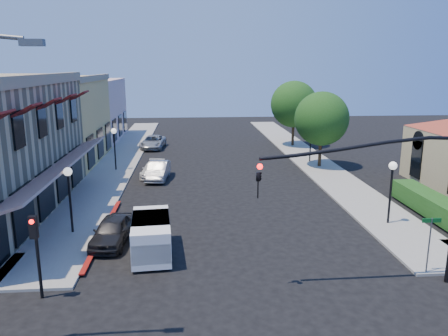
{
  "coord_description": "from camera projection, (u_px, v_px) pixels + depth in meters",
  "views": [
    {
      "loc": [
        -2.32,
        -13.94,
        8.58
      ],
      "look_at": [
        -0.31,
        11.35,
        2.6
      ],
      "focal_mm": 35.0,
      "sensor_mm": 36.0,
      "label": 1
    }
  ],
  "objects": [
    {
      "name": "curb_red_strip",
      "position": [
        104.0,
        233.0,
        22.9
      ],
      "size": [
        0.25,
        10.0,
        0.06
      ],
      "primitive_type": "cube",
      "color": "maroon",
      "rests_on": "ground"
    },
    {
      "name": "street_tree_b",
      "position": [
        294.0,
        104.0,
        46.36
      ],
      "size": [
        4.94,
        4.94,
        7.02
      ],
      "color": "black",
      "rests_on": "ground"
    },
    {
      "name": "lamppost_right_far",
      "position": [
        311.0,
        132.0,
        38.99
      ],
      "size": [
        0.44,
        0.44,
        3.57
      ],
      "color": "black",
      "rests_on": "ground"
    },
    {
      "name": "white_van",
      "position": [
        151.0,
        234.0,
        20.05
      ],
      "size": [
        2.0,
        4.04,
        1.74
      ],
      "color": "white",
      "rests_on": "ground"
    },
    {
      "name": "parked_car_b",
      "position": [
        158.0,
        171.0,
        33.58
      ],
      "size": [
        1.83,
        4.25,
        1.36
      ],
      "primitive_type": "imported",
      "rotation": [
        0.0,
        0.0,
        -0.1
      ],
      "color": "#A0A2A5",
      "rests_on": "ground"
    },
    {
      "name": "sidewalk_left",
      "position": [
        122.0,
        158.0,
        41.18
      ],
      "size": [
        3.5,
        50.0,
        0.12
      ],
      "primitive_type": "cube",
      "color": "gray",
      "rests_on": "ground"
    },
    {
      "name": "parked_car_a",
      "position": [
        112.0,
        231.0,
        21.42
      ],
      "size": [
        1.97,
        4.06,
        1.33
      ],
      "primitive_type": "imported",
      "rotation": [
        0.0,
        0.0,
        -0.1
      ],
      "color": "black",
      "rests_on": "ground"
    },
    {
      "name": "lamppost_left_near",
      "position": [
        69.0,
        183.0,
        22.15
      ],
      "size": [
        0.44,
        0.44,
        3.57
      ],
      "color": "black",
      "rests_on": "ground"
    },
    {
      "name": "yellow_stucco_building",
      "position": [
        41.0,
        120.0,
        38.83
      ],
      "size": [
        10.0,
        12.0,
        7.6
      ],
      "primitive_type": "cube",
      "color": "tan",
      "rests_on": "ground"
    },
    {
      "name": "lamppost_right_near",
      "position": [
        392.0,
        177.0,
        23.46
      ],
      "size": [
        0.44,
        0.44,
        3.57
      ],
      "color": "black",
      "rests_on": "ground"
    },
    {
      "name": "hedge",
      "position": [
        433.0,
        217.0,
        25.31
      ],
      "size": [
        1.4,
        8.0,
        1.1
      ],
      "primitive_type": "cube",
      "color": "#1E4A15",
      "rests_on": "ground"
    },
    {
      "name": "signal_mast_arm",
      "position": [
        405.0,
        186.0,
        16.64
      ],
      "size": [
        8.01,
        0.39,
        6.0
      ],
      "color": "black",
      "rests_on": "ground"
    },
    {
      "name": "ground",
      "position": [
        258.0,
        310.0,
        15.68
      ],
      "size": [
        120.0,
        120.0,
        0.0
      ],
      "primitive_type": "plane",
      "color": "black",
      "rests_on": "ground"
    },
    {
      "name": "secondary_signal",
      "position": [
        35.0,
        242.0,
        15.89
      ],
      "size": [
        0.28,
        0.42,
        3.32
      ],
      "color": "black",
      "rests_on": "ground"
    },
    {
      "name": "parked_car_c",
      "position": [
        153.0,
        169.0,
        34.55
      ],
      "size": [
        1.96,
        3.88,
        1.08
      ],
      "primitive_type": "imported",
      "rotation": [
        0.0,
        0.0,
        -0.12
      ],
      "color": "silver",
      "rests_on": "ground"
    },
    {
      "name": "lamppost_left_far",
      "position": [
        114.0,
        138.0,
        35.74
      ],
      "size": [
        0.44,
        0.44,
        3.57
      ],
      "color": "black",
      "rests_on": "ground"
    },
    {
      "name": "sidewalk_right",
      "position": [
        304.0,
        155.0,
        42.53
      ],
      "size": [
        3.5,
        50.0,
        0.12
      ],
      "primitive_type": "cube",
      "color": "gray",
      "rests_on": "ground"
    },
    {
      "name": "street_name_sign",
      "position": [
        430.0,
        236.0,
        18.0
      ],
      "size": [
        0.8,
        0.06,
        2.5
      ],
      "color": "#595B5E",
      "rests_on": "ground"
    },
    {
      "name": "parked_car_d",
      "position": [
        153.0,
        142.0,
        46.09
      ],
      "size": [
        2.69,
        5.03,
        1.34
      ],
      "primitive_type": "imported",
      "rotation": [
        0.0,
        0.0,
        -0.1
      ],
      "color": "#9FA1A4",
      "rests_on": "ground"
    },
    {
      "name": "street_tree_a",
      "position": [
        322.0,
        119.0,
        36.74
      ],
      "size": [
        4.56,
        4.56,
        6.48
      ],
      "color": "black",
      "rests_on": "ground"
    },
    {
      "name": "pink_stucco_building",
      "position": [
        75.0,
        110.0,
        50.54
      ],
      "size": [
        10.0,
        12.0,
        7.0
      ],
      "primitive_type": "cube",
      "color": "beige",
      "rests_on": "ground"
    }
  ]
}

